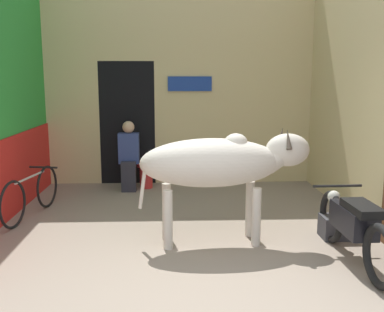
{
  "coord_description": "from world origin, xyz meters",
  "views": [
    {
      "loc": [
        -0.11,
        -3.87,
        1.99
      ],
      "look_at": [
        0.13,
        2.02,
        0.95
      ],
      "focal_mm": 42.0,
      "sensor_mm": 36.0,
      "label": 1
    }
  ],
  "objects_px": {
    "motorcycle_near": "(353,225)",
    "shopkeeper_seated": "(129,154)",
    "cow": "(221,163)",
    "plastic_stool": "(146,175)",
    "crate": "(339,227)",
    "bicycle": "(31,194)"
  },
  "relations": [
    {
      "from": "cow",
      "to": "plastic_stool",
      "type": "height_order",
      "value": "cow"
    },
    {
      "from": "cow",
      "to": "plastic_stool",
      "type": "relative_size",
      "value": 4.84
    },
    {
      "from": "shopkeeper_seated",
      "to": "crate",
      "type": "height_order",
      "value": "shopkeeper_seated"
    },
    {
      "from": "cow",
      "to": "motorcycle_near",
      "type": "distance_m",
      "value": 1.62
    },
    {
      "from": "cow",
      "to": "shopkeeper_seated",
      "type": "xyz_separation_m",
      "value": [
        -1.35,
        2.61,
        -0.33
      ]
    },
    {
      "from": "motorcycle_near",
      "to": "crate",
      "type": "xyz_separation_m",
      "value": [
        0.13,
        0.74,
        -0.28
      ]
    },
    {
      "from": "plastic_stool",
      "to": "crate",
      "type": "xyz_separation_m",
      "value": [
        2.57,
        -2.68,
        -0.09
      ]
    },
    {
      "from": "crate",
      "to": "motorcycle_near",
      "type": "bearing_deg",
      "value": -100.2
    },
    {
      "from": "bicycle",
      "to": "shopkeeper_seated",
      "type": "bearing_deg",
      "value": 50.24
    },
    {
      "from": "cow",
      "to": "motorcycle_near",
      "type": "bearing_deg",
      "value": -26.12
    },
    {
      "from": "plastic_stool",
      "to": "crate",
      "type": "bearing_deg",
      "value": -46.28
    },
    {
      "from": "cow",
      "to": "crate",
      "type": "distance_m",
      "value": 1.72
    },
    {
      "from": "cow",
      "to": "bicycle",
      "type": "height_order",
      "value": "cow"
    },
    {
      "from": "motorcycle_near",
      "to": "shopkeeper_seated",
      "type": "height_order",
      "value": "shopkeeper_seated"
    },
    {
      "from": "bicycle",
      "to": "shopkeeper_seated",
      "type": "height_order",
      "value": "shopkeeper_seated"
    },
    {
      "from": "crate",
      "to": "shopkeeper_seated",
      "type": "bearing_deg",
      "value": 138.38
    },
    {
      "from": "motorcycle_near",
      "to": "plastic_stool",
      "type": "bearing_deg",
      "value": 125.35
    },
    {
      "from": "shopkeeper_seated",
      "to": "crate",
      "type": "relative_size",
      "value": 2.79
    },
    {
      "from": "bicycle",
      "to": "shopkeeper_seated",
      "type": "xyz_separation_m",
      "value": [
        1.25,
        1.51,
        0.32
      ]
    },
    {
      "from": "motorcycle_near",
      "to": "crate",
      "type": "relative_size",
      "value": 4.24
    },
    {
      "from": "bicycle",
      "to": "plastic_stool",
      "type": "xyz_separation_m",
      "value": [
        1.54,
        1.65,
        -0.1
      ]
    },
    {
      "from": "shopkeeper_seated",
      "to": "motorcycle_near",
      "type": "bearing_deg",
      "value": -50.34
    }
  ]
}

